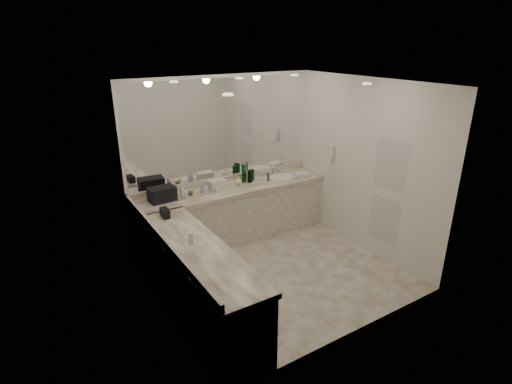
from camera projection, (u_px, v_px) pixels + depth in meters
floor at (275, 271)px, 5.68m from camera, size 3.20×3.20×0.00m
ceiling at (279, 83)px, 4.74m from camera, size 3.20×3.20×0.00m
wall_back at (224, 158)px, 6.40m from camera, size 3.20×0.02×2.60m
wall_left at (158, 212)px, 4.42m from camera, size 0.02×3.00×2.60m
wall_right at (364, 166)px, 6.00m from camera, size 0.02×3.00×2.60m
vanity_back_base at (234, 215)px, 6.48m from camera, size 3.20×0.60×0.84m
vanity_back_top at (233, 189)px, 6.31m from camera, size 3.20×0.64×0.06m
vanity_left_base at (198, 284)px, 4.65m from camera, size 0.60×2.40×0.84m
vanity_left_top at (197, 250)px, 4.49m from camera, size 0.64×2.42×0.06m
backsplash_back at (225, 179)px, 6.51m from camera, size 3.20×0.04×0.10m
backsplash_left at (162, 239)px, 4.56m from camera, size 0.04×3.00×0.10m
mirror_back at (223, 129)px, 6.22m from camera, size 3.12×0.01×1.55m
mirror_left at (155, 171)px, 4.26m from camera, size 0.01×2.92×1.55m
sink at (282, 177)px, 6.77m from camera, size 0.44×0.44×0.03m
faucet at (275, 170)px, 6.91m from camera, size 0.24×0.16×0.14m
wall_phone at (331, 153)px, 6.51m from camera, size 0.06×0.10×0.24m
door at (388, 192)px, 5.68m from camera, size 0.02×0.82×2.10m
black_toiletry_bag at (162, 194)px, 5.74m from camera, size 0.39×0.26×0.21m
black_bag_spill at (165, 213)px, 5.24m from camera, size 0.10×0.20×0.11m
cream_cosmetic_case at (217, 184)px, 6.21m from camera, size 0.27×0.18×0.15m
hand_towel at (301, 174)px, 6.86m from camera, size 0.28×0.22×0.04m
lotion_left at (191, 238)px, 4.55m from camera, size 0.05×0.05×0.13m
soap_bottle_a at (183, 192)px, 5.86m from camera, size 0.09×0.09×0.19m
soap_bottle_b at (204, 187)px, 6.05m from camera, size 0.10×0.11×0.19m
soap_bottle_c at (238, 181)px, 6.38m from camera, size 0.13×0.13×0.15m
green_bottle_0 at (252, 175)px, 6.60m from camera, size 0.07×0.07×0.18m
green_bottle_1 at (250, 176)px, 6.48m from camera, size 0.07×0.07×0.21m
green_bottle_2 at (244, 176)px, 6.51m from camera, size 0.07×0.07×0.19m
green_bottle_3 at (251, 176)px, 6.52m from camera, size 0.06×0.06×0.20m
amenity_bottle_0 at (268, 177)px, 6.54m from camera, size 0.04×0.04×0.14m
amenity_bottle_1 at (190, 193)px, 5.96m from camera, size 0.05×0.05×0.07m
amenity_bottle_2 at (168, 198)px, 5.74m from camera, size 0.05×0.05×0.12m
amenity_bottle_3 at (186, 195)px, 5.87m from camera, size 0.04×0.04×0.08m
amenity_bottle_4 at (217, 190)px, 6.08m from camera, size 0.04×0.04×0.09m
amenity_bottle_5 at (193, 192)px, 5.97m from camera, size 0.04×0.04×0.10m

